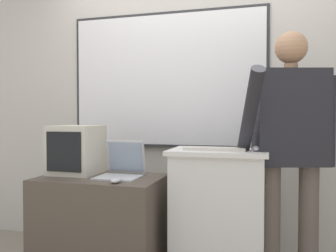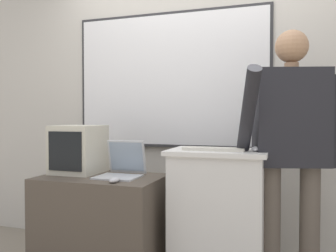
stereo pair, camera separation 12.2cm
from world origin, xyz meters
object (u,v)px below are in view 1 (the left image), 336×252
object	(u,v)px
person_presenter	(290,140)
wireless_keyboard	(215,149)
computer_mouse_by_laptop	(116,180)
crt_monitor	(77,150)
laptop	(123,166)
computer_mouse_by_keyboard	(257,149)
side_desk	(101,228)
lectern_podium	(218,218)

from	to	relation	value
person_presenter	wireless_keyboard	world-z (taller)	person_presenter
computer_mouse_by_laptop	crt_monitor	xyz separation A→B (m)	(-0.44, 0.27, 0.16)
laptop	crt_monitor	size ratio (longest dim) A/B	0.85
computer_mouse_by_laptop	computer_mouse_by_keyboard	bearing A→B (deg)	17.82
person_presenter	computer_mouse_by_laptop	bearing A→B (deg)	-176.49
side_desk	wireless_keyboard	xyz separation A→B (m)	(0.80, 0.08, 0.59)
wireless_keyboard	computer_mouse_by_keyboard	size ratio (longest dim) A/B	4.10
side_desk	laptop	distance (m)	0.47
laptop	computer_mouse_by_laptop	distance (m)	0.27
lectern_podium	wireless_keyboard	distance (m)	0.49
computer_mouse_by_keyboard	side_desk	bearing A→B (deg)	-175.26
person_presenter	laptop	bearing A→B (deg)	170.48
computer_mouse_by_laptop	laptop	bearing A→B (deg)	103.61
wireless_keyboard	laptop	bearing A→B (deg)	-178.81
person_presenter	computer_mouse_by_keyboard	world-z (taller)	person_presenter
side_desk	person_presenter	distance (m)	1.46
person_presenter	side_desk	bearing A→B (deg)	172.52
person_presenter	wireless_keyboard	distance (m)	0.50
computer_mouse_by_keyboard	crt_monitor	world-z (taller)	crt_monitor
computer_mouse_by_laptop	wireless_keyboard	bearing A→B (deg)	24.09
laptop	computer_mouse_by_laptop	xyz separation A→B (m)	(0.06, -0.25, -0.06)
lectern_podium	person_presenter	world-z (taller)	person_presenter
side_desk	crt_monitor	xyz separation A→B (m)	(-0.24, 0.08, 0.55)
computer_mouse_by_keyboard	crt_monitor	size ratio (longest dim) A/B	0.28
person_presenter	laptop	distance (m)	1.17
lectern_podium	laptop	world-z (taller)	laptop
side_desk	laptop	xyz separation A→B (m)	(0.14, 0.06, 0.45)
lectern_podium	side_desk	bearing A→B (deg)	-170.70
lectern_podium	wireless_keyboard	xyz separation A→B (m)	(-0.02, -0.06, 0.48)
laptop	wireless_keyboard	xyz separation A→B (m)	(0.66, 0.01, 0.14)
side_desk	computer_mouse_by_keyboard	size ratio (longest dim) A/B	8.74
person_presenter	computer_mouse_by_keyboard	xyz separation A→B (m)	(-0.21, -0.11, -0.05)
wireless_keyboard	computer_mouse_by_laptop	distance (m)	0.69
laptop	computer_mouse_by_keyboard	size ratio (longest dim) A/B	3.08
lectern_podium	crt_monitor	bearing A→B (deg)	-177.19
person_presenter	crt_monitor	world-z (taller)	person_presenter
lectern_podium	wireless_keyboard	bearing A→B (deg)	-107.79
side_desk	computer_mouse_by_laptop	world-z (taller)	computer_mouse_by_laptop
lectern_podium	computer_mouse_by_laptop	xyz separation A→B (m)	(-0.62, -0.33, 0.28)
side_desk	crt_monitor	size ratio (longest dim) A/B	2.41
side_desk	wireless_keyboard	distance (m)	1.00
side_desk	computer_mouse_by_keyboard	world-z (taller)	computer_mouse_by_keyboard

